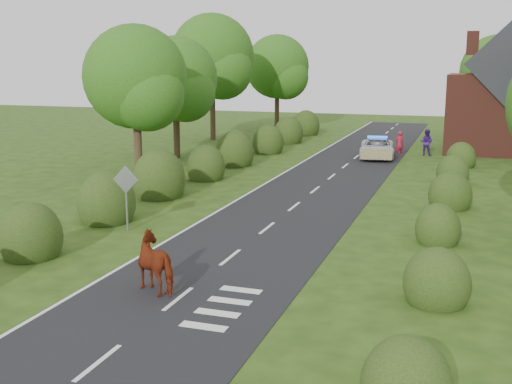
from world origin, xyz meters
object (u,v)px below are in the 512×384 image
(pedestrian_purple, at_px, (426,142))
(cow, at_px, (159,267))
(road_sign, at_px, (126,189))
(police_van, at_px, (377,148))
(pedestrian_red, at_px, (399,144))

(pedestrian_purple, bearing_deg, cow, 93.93)
(road_sign, xyz_separation_m, pedestrian_purple, (9.40, 24.36, -0.74))
(police_van, bearing_deg, road_sign, -113.49)
(cow, height_order, police_van, police_van)
(road_sign, distance_m, pedestrian_red, 24.49)
(road_sign, relative_size, pedestrian_purple, 1.39)
(cow, relative_size, police_van, 0.39)
(police_van, distance_m, pedestrian_purple, 3.79)
(road_sign, height_order, cow, road_sign)
(road_sign, xyz_separation_m, pedestrian_red, (7.70, 23.24, -0.78))
(cow, xyz_separation_m, pedestrian_purple, (5.21, 29.85, 0.21))
(pedestrian_red, xyz_separation_m, pedestrian_purple, (1.71, 1.12, 0.04))
(cow, height_order, pedestrian_red, pedestrian_red)
(road_sign, distance_m, police_van, 23.04)
(pedestrian_red, bearing_deg, road_sign, 34.35)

